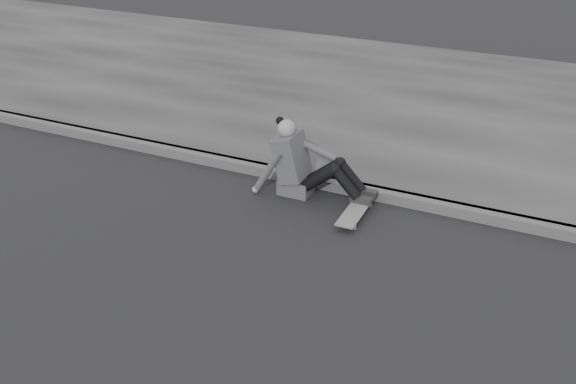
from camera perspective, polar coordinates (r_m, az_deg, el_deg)
name	(u,v)px	position (r m, az deg, el deg)	size (l,w,h in m)	color
ground	(230,323)	(5.45, -5.18, -11.51)	(80.00, 80.00, 0.00)	black
curb	(340,186)	(7.38, 4.61, 0.56)	(24.00, 0.16, 0.12)	#4F4F4F
sidewalk	(409,102)	(10.04, 10.72, 7.83)	(24.00, 6.00, 0.12)	#353535
skateboard	(356,211)	(6.87, 6.06, -1.65)	(0.20, 0.78, 0.09)	#ABABA5
seated_woman	(302,165)	(7.17, 1.28, 2.46)	(1.38, 0.46, 0.88)	#48484A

